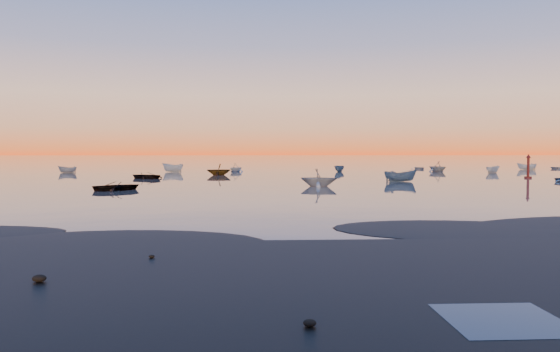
{
  "coord_description": "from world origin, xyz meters",
  "views": [
    {
      "loc": [
        -1.05,
        -24.77,
        3.67
      ],
      "look_at": [
        1.65,
        28.0,
        1.19
      ],
      "focal_mm": 35.0,
      "sensor_mm": 36.0,
      "label": 1
    }
  ],
  "objects": [
    {
      "name": "moored_fleet",
      "position": [
        0.0,
        53.0,
        0.0
      ],
      "size": [
        124.0,
        58.0,
        1.2
      ],
      "primitive_type": null,
      "color": "silver",
      "rests_on": "ground"
    },
    {
      "name": "boat_near_center",
      "position": [
        16.35,
        38.37,
        0.0
      ],
      "size": [
        1.88,
        4.03,
        1.37
      ],
      "primitive_type": "imported",
      "rotation": [
        0.0,
        0.0,
        1.62
      ],
      "color": "#3C5874",
      "rests_on": "ground"
    },
    {
      "name": "ground",
      "position": [
        0.0,
        100.0,
        0.0
      ],
      "size": [
        600.0,
        600.0,
        0.0
      ],
      "primitive_type": "plane",
      "color": "#615751",
      "rests_on": "ground"
    },
    {
      "name": "mud_lobes",
      "position": [
        0.0,
        -1.0,
        0.01
      ],
      "size": [
        140.0,
        6.0,
        0.07
      ],
      "primitive_type": null,
      "color": "black",
      "rests_on": "ground"
    },
    {
      "name": "channel_marker",
      "position": [
        35.55,
        45.69,
        1.31
      ],
      "size": [
        0.93,
        0.93,
        3.31
      ],
      "color": "#410F0E",
      "rests_on": "ground"
    }
  ]
}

